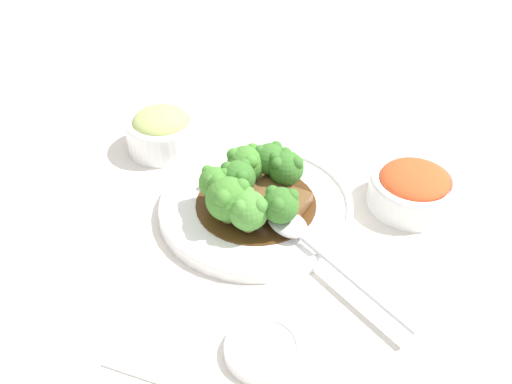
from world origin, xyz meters
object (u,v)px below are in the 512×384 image
broccoli_floret_1 (270,159)px  broccoli_floret_7 (238,178)px  beef_strip_3 (293,204)px  sauce_dish (263,349)px  beef_strip_0 (256,208)px  main_plate (256,206)px  broccoli_floret_2 (286,167)px  broccoli_floret_4 (246,163)px  broccoli_floret_0 (228,198)px  serving_spoon (300,234)px  beef_strip_2 (267,189)px  broccoli_floret_5 (248,210)px  beef_strip_1 (222,184)px  side_bowl_kimchi (413,188)px  broccoli_floret_3 (215,182)px  side_bowl_appetizer (162,130)px  broccoli_floret_6 (281,205)px

broccoli_floret_1 → broccoli_floret_7: (0.05, -0.03, -0.00)m
beef_strip_3 → sauce_dish: (0.21, 0.02, -0.02)m
beef_strip_0 → main_plate: bearing=-164.1°
broccoli_floret_2 → broccoli_floret_4: broccoli_floret_4 is taller
broccoli_floret_0 → broccoli_floret_1: 0.10m
broccoli_floret_7 → serving_spoon: (0.05, 0.09, -0.03)m
beef_strip_2 → broccoli_floret_4: broccoli_floret_4 is taller
broccoli_floret_1 → broccoli_floret_0: bearing=-17.3°
broccoli_floret_5 → broccoli_floret_4: bearing=-161.2°
sauce_dish → beef_strip_3: bearing=-174.9°
beef_strip_1 → broccoli_floret_0: size_ratio=0.95×
beef_strip_0 → side_bowl_kimchi: side_bowl_kimchi is taller
main_plate → broccoli_floret_4: 0.06m
beef_strip_0 → broccoli_floret_5: (0.03, 0.00, 0.03)m
broccoli_floret_3 → side_bowl_kimchi: 0.26m
broccoli_floret_1 → sauce_dish: 0.27m
beef_strip_0 → broccoli_floret_1: broccoli_floret_1 is taller
main_plate → broccoli_floret_5: broccoli_floret_5 is taller
broccoli_floret_5 → side_bowl_appetizer: size_ratio=0.51×
beef_strip_3 → broccoli_floret_4: 0.08m
broccoli_floret_3 → sauce_dish: bearing=31.0°
broccoli_floret_2 → side_bowl_appetizer: (-0.06, -0.20, -0.02)m
beef_strip_1 → serving_spoon: 0.14m
broccoli_floret_0 → sauce_dish: 0.19m
beef_strip_3 → broccoli_floret_6: size_ratio=1.00×
beef_strip_2 → sauce_dish: beef_strip_2 is taller
beef_strip_1 → side_bowl_appetizer: size_ratio=0.54×
beef_strip_1 → broccoli_floret_1: size_ratio=1.04×
beef_strip_2 → serving_spoon: same height
beef_strip_2 → broccoli_floret_6: broccoli_floret_6 is taller
beef_strip_0 → broccoli_floret_3: (-0.00, -0.05, 0.03)m
broccoli_floret_2 → broccoli_floret_6: (0.08, 0.01, 0.00)m
broccoli_floret_2 → beef_strip_0: bearing=-21.1°
beef_strip_3 → serving_spoon: 0.06m
broccoli_floret_4 → side_bowl_kimchi: 0.22m
broccoli_floret_4 → broccoli_floret_7: (0.04, 0.00, 0.00)m
beef_strip_1 → sauce_dish: size_ratio=0.71×
main_plate → broccoli_floret_1: broccoli_floret_1 is taller
broccoli_floret_4 → side_bowl_appetizer: bearing=-114.7°
broccoli_floret_0 → broccoli_floret_5: size_ratio=1.13×
beef_strip_3 → side_bowl_appetizer: 0.24m
main_plate → side_bowl_kimchi: size_ratio=2.19×
broccoli_floret_7 → side_bowl_appetizer: (-0.10, -0.15, -0.02)m
broccoli_floret_5 → sauce_dish: 0.17m
broccoli_floret_5 → broccoli_floret_0: bearing=-108.5°
beef_strip_1 → broccoli_floret_6: (0.05, 0.09, 0.03)m
beef_strip_1 → broccoli_floret_2: 0.09m
broccoli_floret_5 → broccoli_floret_6: broccoli_floret_6 is taller
side_bowl_appetizer → broccoli_floret_5: bearing=49.2°
beef_strip_3 → broccoli_floret_7: (0.00, -0.07, 0.03)m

